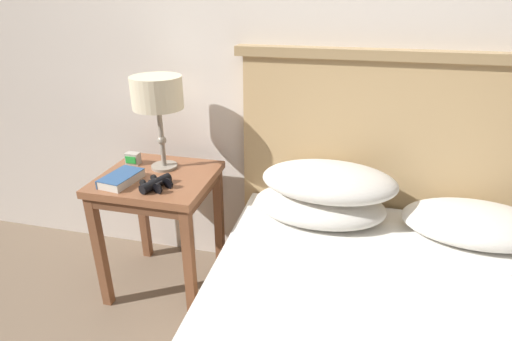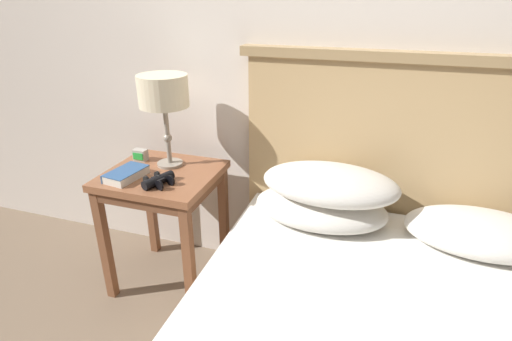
{
  "view_description": "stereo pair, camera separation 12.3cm",
  "coord_description": "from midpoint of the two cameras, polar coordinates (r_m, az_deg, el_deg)",
  "views": [
    {
      "loc": [
        0.21,
        -0.82,
        1.46
      ],
      "look_at": [
        -0.16,
        0.72,
        0.75
      ],
      "focal_mm": 28.0,
      "sensor_mm": 36.0,
      "label": 1
    },
    {
      "loc": [
        0.33,
        -0.79,
        1.46
      ],
      "look_at": [
        -0.16,
        0.72,
        0.75
      ],
      "focal_mm": 28.0,
      "sensor_mm": 36.0,
      "label": 2
    }
  ],
  "objects": [
    {
      "name": "wall_back",
      "position": [
        1.95,
        10.69,
        18.96
      ],
      "size": [
        8.0,
        0.06,
        2.6
      ],
      "color": "silver",
      "rests_on": "ground_plane"
    },
    {
      "name": "nightstand",
      "position": [
        2.04,
        -11.45,
        -2.72
      ],
      "size": [
        0.54,
        0.49,
        0.65
      ],
      "color": "brown",
      "rests_on": "ground_plane"
    },
    {
      "name": "table_lamp",
      "position": [
        1.96,
        -11.32,
        10.64
      ],
      "size": [
        0.24,
        0.24,
        0.46
      ],
      "color": "gray",
      "rests_on": "nightstand"
    },
    {
      "name": "book_on_nightstand",
      "position": [
        1.97,
        -16.42,
        -0.53
      ],
      "size": [
        0.15,
        0.22,
        0.04
      ],
      "color": "silver",
      "rests_on": "nightstand"
    },
    {
      "name": "binoculars_pair",
      "position": [
        1.86,
        -11.94,
        -1.39
      ],
      "size": [
        0.16,
        0.16,
        0.05
      ],
      "color": "black",
      "rests_on": "nightstand"
    },
    {
      "name": "alarm_clock",
      "position": [
        2.16,
        -14.64,
        2.14
      ],
      "size": [
        0.07,
        0.05,
        0.06
      ],
      "color": "#B7B2A8",
      "rests_on": "nightstand"
    }
  ]
}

